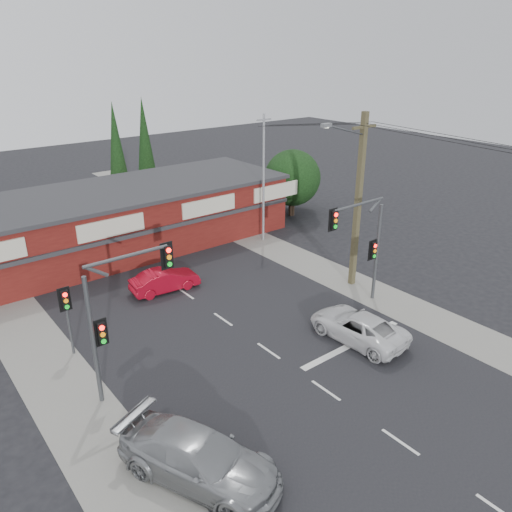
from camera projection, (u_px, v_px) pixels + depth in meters
ground at (276, 356)px, 22.88m from camera, size 120.00×120.00×0.00m
road_strip at (215, 314)px, 26.49m from camera, size 14.00×70.00×0.01m
verge_left at (52, 374)px, 21.62m from camera, size 3.00×70.00×0.02m
verge_right at (327, 272)px, 31.35m from camera, size 3.00×70.00×0.02m
stop_line at (352, 344)px, 23.79m from camera, size 6.50×0.35×0.01m
white_suv at (358, 327)px, 23.97m from camera, size 2.59×5.09×1.38m
silver_suv at (199, 458)px, 16.15m from camera, size 4.38×6.13×1.65m
red_sedan at (165, 280)px, 28.80m from camera, size 4.08×1.74×1.31m
lane_dashes at (245, 334)px, 24.61m from camera, size 0.12×42.40×0.01m
shop_building at (103, 222)px, 33.75m from camera, size 27.30×8.40×4.22m
tree_cluster at (290, 180)px, 41.31m from camera, size 5.90×5.10×5.50m
conifer_near at (117, 149)px, 40.09m from camera, size 1.80×1.80×9.25m
conifer_far at (145, 141)px, 43.54m from camera, size 1.80×1.80×9.25m
traffic_mast_left at (117, 306)px, 19.12m from camera, size 3.77×0.27×5.97m
traffic_mast_right at (365, 237)px, 26.00m from camera, size 3.96×0.27×5.97m
pedestal_signal at (66, 308)px, 22.16m from camera, size 0.55×0.27×3.38m
utility_pole at (357, 197)px, 27.73m from camera, size 4.38×0.59×10.00m
steel_pole at (264, 177)px, 34.87m from camera, size 1.20×0.16×9.00m
power_lines at (458, 145)px, 22.43m from camera, size 2.01×29.00×1.22m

